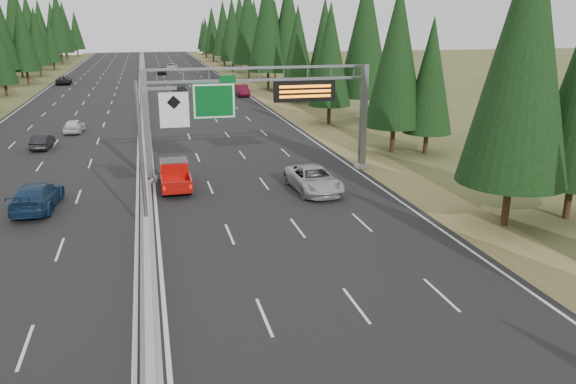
# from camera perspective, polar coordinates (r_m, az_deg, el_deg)

# --- Properties ---
(road) EXTENTS (32.00, 260.00, 0.08)m
(road) POSITION_cam_1_polar(r_m,az_deg,el_deg) (85.02, -14.51, 9.12)
(road) COLOR black
(road) RESTS_ON ground
(shoulder_right) EXTENTS (3.60, 260.00, 0.06)m
(shoulder_right) POSITION_cam_1_polar(r_m,az_deg,el_deg) (86.77, -2.52, 9.78)
(shoulder_right) COLOR olive
(shoulder_right) RESTS_ON ground
(shoulder_left) EXTENTS (3.60, 260.00, 0.06)m
(shoulder_left) POSITION_cam_1_polar(r_m,az_deg,el_deg) (86.95, -26.40, 8.06)
(shoulder_left) COLOR #464C23
(shoulder_left) RESTS_ON ground
(median_barrier) EXTENTS (0.70, 260.00, 0.85)m
(median_barrier) POSITION_cam_1_polar(r_m,az_deg,el_deg) (84.97, -14.52, 9.37)
(median_barrier) COLOR gray
(median_barrier) RESTS_ON road
(sign_gantry) EXTENTS (16.75, 0.98, 7.80)m
(sign_gantry) POSITION_cam_1_polar(r_m,az_deg,el_deg) (40.50, -1.96, 8.94)
(sign_gantry) COLOR slate
(sign_gantry) RESTS_ON road
(hov_sign_pole) EXTENTS (2.80, 0.50, 8.00)m
(hov_sign_pole) POSITION_cam_1_polar(r_m,az_deg,el_deg) (29.93, -13.62, 4.52)
(hov_sign_pole) COLOR slate
(hov_sign_pole) RESTS_ON road
(tree_row_right) EXTENTS (11.67, 242.57, 18.64)m
(tree_row_right) POSITION_cam_1_polar(r_m,az_deg,el_deg) (79.40, 1.80, 15.58)
(tree_row_right) COLOR black
(tree_row_right) RESTS_ON ground
(silver_minivan) EXTENTS (2.98, 5.95, 1.62)m
(silver_minivan) POSITION_cam_1_polar(r_m,az_deg,el_deg) (37.23, 2.61, 1.31)
(silver_minivan) COLOR #ABABB0
(silver_minivan) RESTS_ON road
(red_pickup) EXTENTS (1.92, 5.39, 1.76)m
(red_pickup) POSITION_cam_1_polar(r_m,az_deg,el_deg) (38.90, -11.45, 1.92)
(red_pickup) COLOR black
(red_pickup) RESTS_ON road
(car_ahead_green) EXTENTS (1.77, 3.84, 1.27)m
(car_ahead_green) POSITION_cam_1_polar(r_m,az_deg,el_deg) (72.91, -8.04, 8.79)
(car_ahead_green) COLOR #125125
(car_ahead_green) RESTS_ON road
(car_ahead_dkred) EXTENTS (1.76, 4.99, 1.64)m
(car_ahead_dkred) POSITION_cam_1_polar(r_m,az_deg,el_deg) (85.91, -4.70, 10.25)
(car_ahead_dkred) COLOR #530B1C
(car_ahead_dkred) RESTS_ON road
(car_ahead_dkgrey) EXTENTS (2.35, 5.26, 1.50)m
(car_ahead_dkgrey) POSITION_cam_1_polar(r_m,az_deg,el_deg) (86.71, -10.89, 10.02)
(car_ahead_dkgrey) COLOR black
(car_ahead_dkgrey) RESTS_ON road
(car_ahead_white) EXTENTS (2.80, 5.49, 1.48)m
(car_ahead_white) POSITION_cam_1_polar(r_m,az_deg,el_deg) (134.72, -11.69, 12.37)
(car_ahead_white) COLOR #B7B7B7
(car_ahead_white) RESTS_ON road
(car_ahead_far) EXTENTS (2.23, 4.82, 1.60)m
(car_ahead_far) POSITION_cam_1_polar(r_m,az_deg,el_deg) (123.64, -12.77, 11.95)
(car_ahead_far) COLOR black
(car_ahead_far) RESTS_ON road
(car_onc_near) EXTENTS (1.63, 3.97, 1.28)m
(car_onc_near) POSITION_cam_1_polar(r_m,az_deg,el_deg) (54.33, -23.68, 4.72)
(car_onc_near) COLOR black
(car_onc_near) RESTS_ON road
(car_onc_blue) EXTENTS (2.68, 5.74, 1.62)m
(car_onc_blue) POSITION_cam_1_polar(r_m,az_deg,el_deg) (36.81, -24.15, -0.38)
(car_onc_blue) COLOR navy
(car_onc_blue) RESTS_ON road
(car_onc_white) EXTENTS (2.02, 4.17, 1.37)m
(car_onc_white) POSITION_cam_1_polar(r_m,az_deg,el_deg) (61.07, -20.90, 6.30)
(car_onc_white) COLOR silver
(car_onc_white) RESTS_ON road
(car_onc_far) EXTENTS (2.59, 5.33, 1.46)m
(car_onc_far) POSITION_cam_1_polar(r_m,az_deg,el_deg) (109.07, -21.82, 10.50)
(car_onc_far) COLOR black
(car_onc_far) RESTS_ON road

